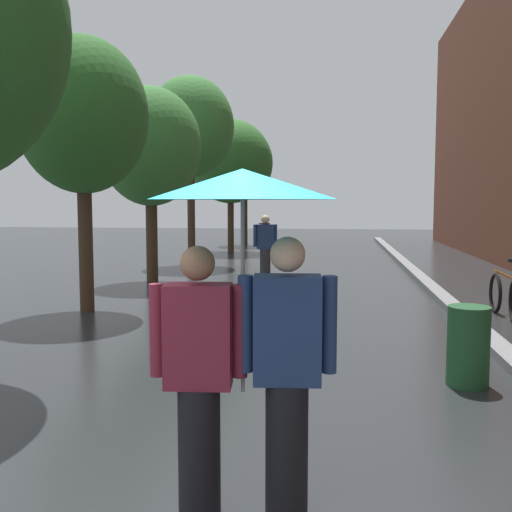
% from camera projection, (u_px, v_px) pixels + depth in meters
% --- Properties ---
extents(kerb_strip, '(0.30, 36.00, 0.12)m').
position_uv_depth(kerb_strip, '(433.00, 289.00, 12.82)').
color(kerb_strip, slate).
rests_on(kerb_strip, ground).
extents(street_tree_1, '(2.28, 2.28, 4.81)m').
position_uv_depth(street_tree_1, '(82.00, 117.00, 10.26)').
color(street_tree_1, '#473323').
rests_on(street_tree_1, ground).
extents(street_tree_2, '(2.43, 2.43, 4.69)m').
position_uv_depth(street_tree_2, '(150.00, 147.00, 14.11)').
color(street_tree_2, '#473323').
rests_on(street_tree_2, ground).
extents(street_tree_3, '(2.67, 2.67, 5.76)m').
position_uv_depth(street_tree_3, '(190.00, 127.00, 17.96)').
color(street_tree_3, '#473323').
rests_on(street_tree_3, ground).
extents(street_tree_4, '(3.17, 3.17, 5.11)m').
position_uv_depth(street_tree_4, '(230.00, 162.00, 22.75)').
color(street_tree_4, '#473323').
rests_on(street_tree_4, ground).
extents(street_tree_5, '(2.50, 2.50, 5.25)m').
position_uv_depth(street_tree_5, '(245.00, 163.00, 26.45)').
color(street_tree_5, '#473323').
rests_on(street_tree_5, ground).
extents(couple_under_umbrella, '(1.12, 1.12, 2.14)m').
position_uv_depth(couple_under_umbrella, '(243.00, 291.00, 3.51)').
color(couple_under_umbrella, black).
rests_on(couple_under_umbrella, ground).
extents(litter_bin, '(0.44, 0.44, 0.85)m').
position_uv_depth(litter_bin, '(468.00, 346.00, 6.24)').
color(litter_bin, '#1E4C28').
rests_on(litter_bin, ground).
extents(pedestrian_walking_midground, '(0.57, 0.40, 1.63)m').
position_uv_depth(pedestrian_walking_midground, '(265.00, 246.00, 14.47)').
color(pedestrian_walking_midground, '#2D2D33').
rests_on(pedestrian_walking_midground, ground).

